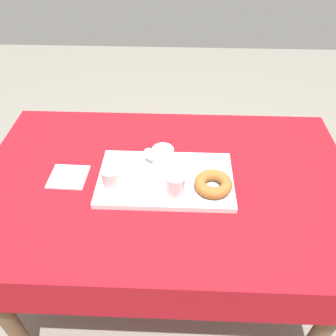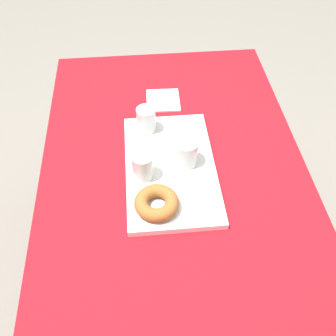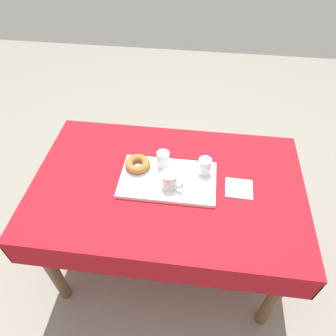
% 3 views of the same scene
% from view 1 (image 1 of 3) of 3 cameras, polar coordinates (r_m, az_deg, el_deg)
% --- Properties ---
extents(ground_plane, '(6.00, 6.00, 0.00)m').
position_cam_1_polar(ground_plane, '(1.83, -0.26, -19.09)').
color(ground_plane, gray).
extents(dining_table, '(1.36, 0.85, 0.75)m').
position_cam_1_polar(dining_table, '(1.29, -0.35, -4.97)').
color(dining_table, '#A8141E').
rests_on(dining_table, ground).
extents(serving_tray, '(0.48, 0.28, 0.02)m').
position_cam_1_polar(serving_tray, '(1.21, -0.22, -1.90)').
color(serving_tray, white).
rests_on(serving_tray, dining_table).
extents(tea_mug_left, '(0.11, 0.08, 0.09)m').
position_cam_1_polar(tea_mug_left, '(1.21, -0.95, 1.51)').
color(tea_mug_left, silver).
rests_on(tea_mug_left, serving_tray).
extents(water_glass_near, '(0.06, 0.06, 0.09)m').
position_cam_1_polar(water_glass_near, '(1.11, 1.22, -3.21)').
color(water_glass_near, silver).
rests_on(water_glass_near, serving_tray).
extents(water_glass_far, '(0.06, 0.06, 0.09)m').
position_cam_1_polar(water_glass_far, '(1.15, -9.38, -2.07)').
color(water_glass_far, silver).
rests_on(water_glass_far, serving_tray).
extents(donut_plate_left, '(0.13, 0.13, 0.01)m').
position_cam_1_polar(donut_plate_left, '(1.16, 7.49, -3.47)').
color(donut_plate_left, silver).
rests_on(donut_plate_left, serving_tray).
extents(sugar_donut_left, '(0.13, 0.13, 0.04)m').
position_cam_1_polar(sugar_donut_left, '(1.15, 7.59, -2.66)').
color(sugar_donut_left, '#A3662D').
rests_on(sugar_donut_left, donut_plate_left).
extents(paper_napkin, '(0.14, 0.13, 0.01)m').
position_cam_1_polar(paper_napkin, '(1.28, -16.36, -1.42)').
color(paper_napkin, white).
rests_on(paper_napkin, dining_table).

